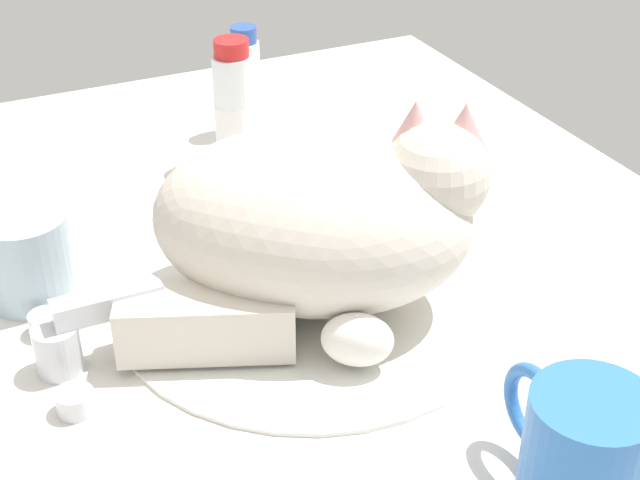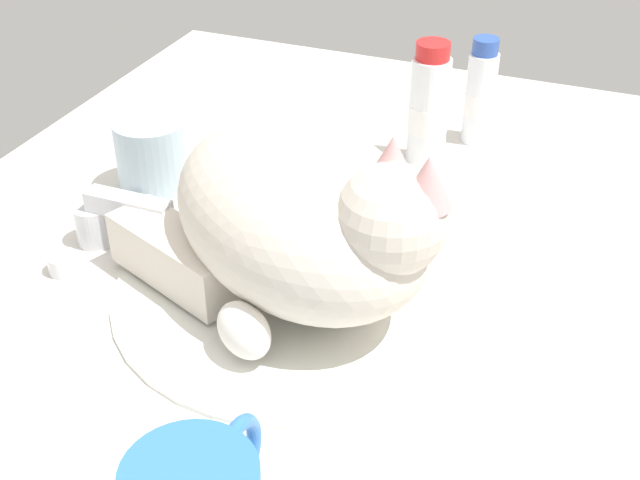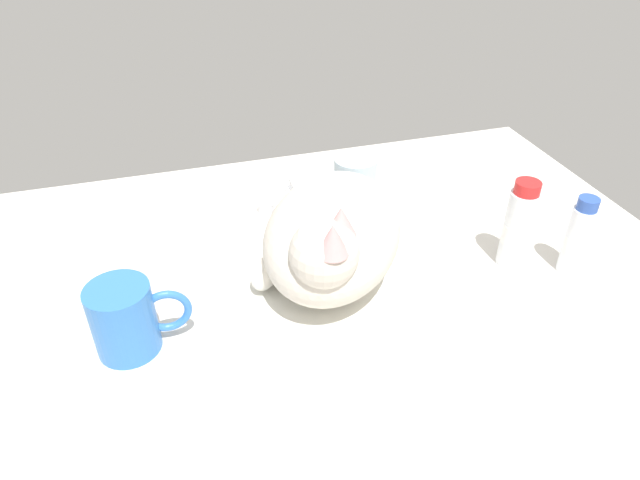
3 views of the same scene
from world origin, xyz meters
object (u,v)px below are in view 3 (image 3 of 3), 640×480
toothpaste_bottle (518,227)px  coffee_mug (126,319)px  rinse_cup (355,179)px  mouthwash_bottle (577,238)px  cat (330,237)px  faucet (297,198)px

toothpaste_bottle → coffee_mug: bearing=-178.0°
coffee_mug → rinse_cup: (39.22, 26.83, -0.80)cm
coffee_mug → mouthwash_bottle: bearing=-2.0°
toothpaste_bottle → mouthwash_bottle: 8.39cm
coffee_mug → toothpaste_bottle: (55.58, 1.90, 1.77)cm
cat → rinse_cup: cat is taller
cat → coffee_mug: bearing=-169.9°
faucet → toothpaste_bottle: (27.36, -23.70, 3.91)cm
faucet → coffee_mug: size_ratio=1.08×
cat → toothpaste_bottle: bearing=-6.1°
mouthwash_bottle → faucet: bearing=141.3°
mouthwash_bottle → toothpaste_bottle: bearing=150.6°
faucet → toothpaste_bottle: size_ratio=0.95×
cat → toothpaste_bottle: (27.99, -3.01, -1.77)cm
coffee_mug → toothpaste_bottle: bearing=2.0°
rinse_cup → mouthwash_bottle: 37.48cm
rinse_cup → cat: bearing=-117.9°
rinse_cup → toothpaste_bottle: toothpaste_bottle is taller
mouthwash_bottle → cat: bearing=168.6°
toothpaste_bottle → rinse_cup: bearing=123.3°
rinse_cup → toothpaste_bottle: 29.93cm
faucet → cat: cat is taller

